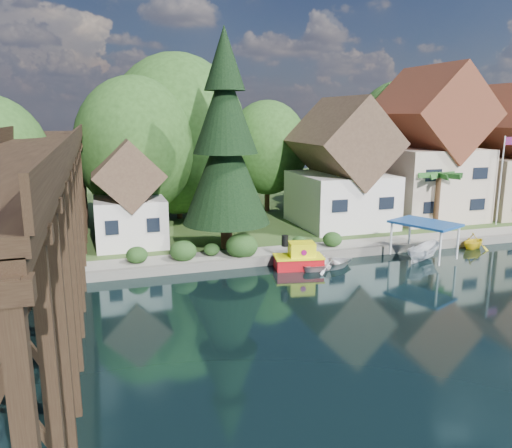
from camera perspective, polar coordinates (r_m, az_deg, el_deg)
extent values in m
plane|color=black|center=(28.09, 11.59, -8.72)|extent=(140.00, 140.00, 0.00)
cube|color=#2D4A1D|center=(59.04, -4.66, 2.86)|extent=(140.00, 52.00, 0.50)
cube|color=slate|center=(36.49, 11.00, -3.23)|extent=(60.00, 0.40, 0.62)
cube|color=gray|center=(38.49, 12.70, -2.15)|extent=(50.00, 2.60, 0.06)
cube|color=black|center=(17.63, -26.26, -8.86)|extent=(4.00, 0.36, 8.00)
cube|color=black|center=(20.63, -25.03, -5.73)|extent=(4.00, 0.36, 8.00)
cube|color=black|center=(23.68, -24.12, -3.40)|extent=(4.00, 0.36, 8.00)
cube|color=black|center=(26.76, -23.42, -1.60)|extent=(4.00, 0.36, 8.00)
cube|color=black|center=(29.87, -22.87, -0.18)|extent=(4.00, 0.36, 8.00)
cube|color=black|center=(33.00, -22.42, 0.98)|extent=(4.00, 0.36, 8.00)
cube|color=black|center=(36.14, -22.05, 1.93)|extent=(4.00, 0.36, 8.00)
cube|color=black|center=(39.29, -21.74, 2.74)|extent=(4.00, 0.36, 8.00)
cube|color=black|center=(42.45, -21.48, 3.42)|extent=(4.00, 0.36, 8.00)
cube|color=black|center=(45.61, -21.25, 4.01)|extent=(4.00, 0.36, 8.00)
cube|color=black|center=(48.78, -21.05, 4.52)|extent=(4.00, 0.36, 8.00)
cube|color=black|center=(29.16, -27.05, 7.23)|extent=(0.35, 44.00, 0.35)
cube|color=black|center=(28.81, -20.12, 7.77)|extent=(0.35, 44.00, 0.35)
cube|color=black|center=(28.91, -23.66, 8.10)|extent=(4.00, 44.00, 0.30)
cube|color=black|center=(28.76, -19.75, 9.49)|extent=(0.12, 44.00, 0.80)
cube|color=silver|center=(44.24, 9.60, 2.80)|extent=(7.50, 8.00, 4.50)
cube|color=#4B3428|center=(43.71, 9.83, 9.21)|extent=(7.64, 8.64, 7.64)
cube|color=black|center=(39.72, 9.57, 2.04)|extent=(1.35, 0.08, 1.00)
cube|color=black|center=(41.79, 14.70, 2.32)|extent=(1.35, 0.08, 1.00)
cube|color=beige|center=(49.26, 18.75, 4.46)|extent=(8.50, 8.50, 6.50)
cube|color=#5C2D1B|center=(48.86, 19.27, 11.80)|extent=(8.65, 9.18, 8.65)
cube|color=black|center=(44.40, 19.56, 4.02)|extent=(1.53, 0.08, 1.00)
cube|color=black|center=(47.42, 24.16, 4.14)|extent=(1.53, 0.08, 1.00)
cube|color=tan|center=(54.77, 26.66, 4.01)|extent=(8.00, 8.00, 5.50)
cube|color=#5C2D1B|center=(54.36, 27.24, 9.88)|extent=(8.15, 8.64, 8.15)
cube|color=silver|center=(38.08, -14.16, 0.28)|extent=(5.00, 5.00, 3.50)
cube|color=#4B3428|center=(37.52, -14.45, 5.59)|extent=(5.09, 5.40, 5.09)
cube|color=black|center=(35.51, -16.15, -0.41)|extent=(0.90, 0.08, 1.00)
cube|color=black|center=(35.68, -11.66, -0.11)|extent=(0.90, 0.08, 1.00)
cylinder|color=#382314|center=(42.46, -13.27, 2.24)|extent=(0.50, 0.50, 4.50)
ellipsoid|color=#234619|center=(41.91, -13.59, 8.65)|extent=(4.40, 4.40, 5.06)
cylinder|color=#382314|center=(46.81, -8.80, 3.63)|extent=(0.50, 0.50, 4.95)
ellipsoid|color=#234619|center=(46.31, -9.02, 10.03)|extent=(5.00, 5.00, 5.75)
cylinder|color=#382314|center=(49.99, 1.28, 3.81)|extent=(0.50, 0.50, 4.05)
ellipsoid|color=#234619|center=(49.53, 1.31, 8.70)|extent=(4.00, 4.00, 4.60)
cylinder|color=#382314|center=(56.61, 15.84, 4.58)|extent=(0.50, 0.50, 4.50)
ellipsoid|color=#234619|center=(56.20, 16.13, 9.38)|extent=(4.60, 4.60, 5.29)
cylinder|color=#382314|center=(58.45, 24.56, 3.72)|extent=(0.50, 0.50, 3.60)
ellipsoid|color=#234619|center=(58.07, 24.90, 7.42)|extent=(3.80, 3.80, 4.37)
ellipsoid|color=#1C3C15|center=(33.49, -8.33, -2.85)|extent=(1.98, 1.98, 1.53)
ellipsoid|color=#1C3C15|center=(34.19, -5.09, -2.75)|extent=(1.54, 1.54, 1.19)
ellipsoid|color=#1C3C15|center=(34.13, -1.64, -2.28)|extent=(2.20, 2.20, 1.70)
ellipsoid|color=#1C3C15|center=(33.38, -13.47, -3.27)|extent=(1.76, 1.76, 1.36)
ellipsoid|color=#1C3C15|center=(36.20, 4.96, -1.89)|extent=(1.54, 1.54, 1.19)
ellipsoid|color=#1C3C15|center=(36.93, 8.73, -1.56)|extent=(1.76, 1.76, 1.36)
cylinder|color=#382314|center=(36.06, -3.38, -0.57)|extent=(0.85, 0.85, 2.83)
cone|color=black|center=(35.35, -3.47, 6.16)|extent=(6.23, 6.23, 7.56)
cone|color=black|center=(35.14, -3.56, 13.06)|extent=(4.53, 4.53, 6.14)
cone|color=black|center=(35.34, -3.64, 18.43)|extent=(2.83, 2.83, 4.25)
cylinder|color=#382314|center=(44.31, 19.96, 2.19)|extent=(0.44, 0.44, 4.42)
ellipsoid|color=#194B1D|center=(43.98, 20.19, 5.28)|extent=(4.35, 4.35, 1.00)
cylinder|color=white|center=(48.22, 26.15, 4.43)|extent=(0.11, 0.11, 7.74)
cube|color=#B40C0F|center=(48.36, 27.08, 8.46)|extent=(1.11, 0.07, 0.66)
cube|color=red|center=(33.31, 4.87, -4.46)|extent=(3.36, 2.18, 0.83)
cube|color=#FFFA0D|center=(33.18, 4.89, -3.72)|extent=(3.48, 2.30, 0.10)
cube|color=#FFFA0D|center=(33.11, 5.25, -2.98)|extent=(1.85, 1.52, 1.04)
cylinder|color=black|center=(32.70, 3.33, -1.92)|extent=(0.46, 0.46, 0.73)
cylinder|color=#930B5A|center=(32.50, 5.51, -3.28)|extent=(0.38, 0.15, 0.37)
cylinder|color=#930B5A|center=(33.71, 5.01, -2.70)|extent=(0.38, 0.15, 0.37)
cylinder|color=#930B5A|center=(33.30, 6.65, -2.92)|extent=(0.15, 0.38, 0.37)
imported|color=white|center=(33.65, 8.16, -4.29)|extent=(4.22, 3.23, 0.81)
imported|color=white|center=(36.81, 18.55, -2.95)|extent=(3.66, 2.56, 1.32)
cube|color=#164794|center=(36.35, 18.76, 0.08)|extent=(4.38, 5.06, 0.16)
cylinder|color=white|center=(36.81, 22.07, -1.94)|extent=(0.16, 0.16, 2.39)
cylinder|color=white|center=(38.53, 17.15, -0.96)|extent=(0.16, 0.16, 2.39)
cylinder|color=white|center=(34.73, 20.28, -2.62)|extent=(0.16, 0.16, 2.39)
cylinder|color=white|center=(36.55, 15.18, -1.55)|extent=(0.16, 0.16, 2.39)
imported|color=yellow|center=(41.38, 23.63, -1.67)|extent=(3.20, 2.99, 1.36)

